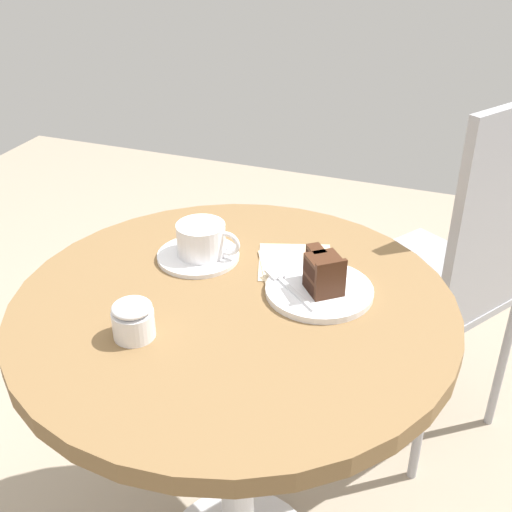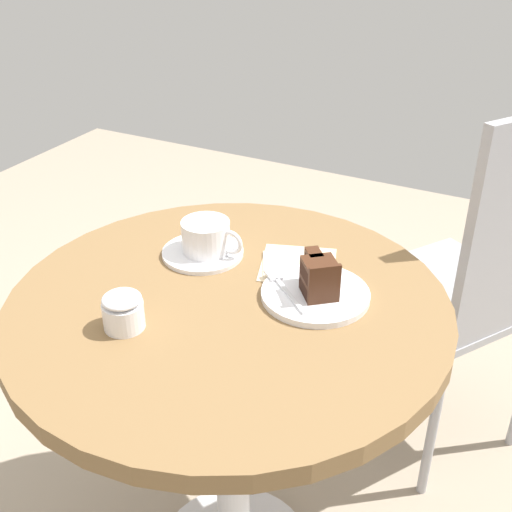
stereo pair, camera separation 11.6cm
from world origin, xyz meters
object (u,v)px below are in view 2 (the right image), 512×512
Objects in this scene: napkin at (298,266)px; sugar_pot at (123,311)px; saucer at (203,253)px; teaspoon at (223,244)px; cake_slice at (319,277)px; cake_plate at (315,294)px; fork at (282,285)px; cafe_chair at (485,271)px; coffee_cup at (207,236)px.

napkin is 2.84× the size of sugar_pot.
saucer is 1.40× the size of teaspoon.
sugar_pot is (-0.25, -0.22, -0.01)m from cake_slice.
napkin is (0.16, 0.00, -0.01)m from teaspoon.
cake_slice is at bearing 41.53° from sugar_pot.
teaspoon is (0.02, 0.04, 0.01)m from saucer.
saucer is at bearing 171.18° from cake_slice.
fork is (-0.06, -0.01, 0.01)m from cake_plate.
cafe_chair is at bearing 55.81° from sugar_pot.
cake_slice is at bearing -129.84° from fork.
cake_plate is at bearing -18.67° from teaspoon.
cake_slice is 0.07m from fork.
teaspoon is at bearing 161.52° from cake_slice.
coffee_cup is at bearing 90.37° from sugar_pot.
fork is at bearing 48.75° from sugar_pot.
coffee_cup is 1.11× the size of teaspoon.
cake_slice is 0.12m from napkin.
fork is 0.28m from sugar_pot.
cake_slice is 0.56m from cafe_chair.
cafe_chair reaches higher than napkin.
cafe_chair reaches higher than sugar_pot.
fork reaches higher than cake_plate.
cafe_chair is (0.29, 0.49, -0.16)m from fork.
coffee_cup is at bearing 31.72° from saucer.
coffee_cup is at bearing 24.31° from fork.
sugar_pot is at bearing -89.63° from coffee_cup.
sugar_pot is (0.01, -0.26, 0.03)m from saucer.
saucer is 0.19m from napkin.
fork is at bearing -84.32° from napkin.
cake_plate is at bearing -126.71° from fork.
teaspoon is at bearing 57.14° from saucer.
saucer is at bearing 26.25° from fork.
cake_plate is 0.33m from sugar_pot.
napkin is (-0.07, 0.08, -0.04)m from cake_slice.
teaspoon is 0.12× the size of cafe_chair.
coffee_cup is 0.25m from cake_plate.
fork is 1.82× the size of sugar_pot.
saucer is 0.16× the size of cafe_chair.
sugar_pot reaches higher than saucer.
fork is 0.64× the size of napkin.
coffee_cup is 0.67m from cafe_chair.
teaspoon is 0.93× the size of fork.
teaspoon is 1.24× the size of cake_slice.
napkin is (0.18, 0.04, -0.00)m from saucer.
napkin is at bearing 0.69° from teaspoon.
cafe_chair reaches higher than coffee_cup.
teaspoon is 0.24m from cake_plate.
napkin is 0.51m from cafe_chair.
saucer is 0.26m from sugar_pot.
cake_plate is 0.55m from cafe_chair.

